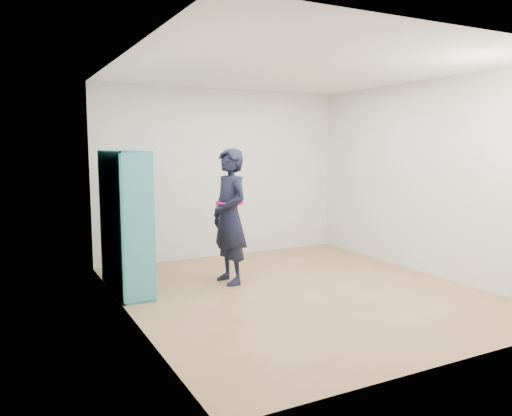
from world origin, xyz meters
TOP-DOWN VIEW (x-y plane):
  - floor at (0.00, 0.00)m, footprint 4.50×4.50m
  - ceiling at (0.00, 0.00)m, footprint 4.50×4.50m
  - wall_left at (-2.00, 0.00)m, footprint 0.02×4.50m
  - wall_right at (2.00, 0.00)m, footprint 0.02×4.50m
  - wall_back at (0.00, 2.25)m, footprint 4.00×0.02m
  - wall_front at (0.00, -2.25)m, footprint 4.00×0.02m
  - bookshelf at (-1.83, 1.02)m, footprint 0.37×1.26m
  - person at (-0.57, 0.73)m, footprint 0.47×0.66m
  - smartphone at (-0.71, 0.81)m, footprint 0.02×0.11m

SIDE VIEW (x-z plane):
  - floor at x=0.00m, z-range 0.00..0.00m
  - bookshelf at x=-1.83m, z-range -0.03..1.65m
  - person at x=-0.57m, z-range 0.00..1.70m
  - smartphone at x=-0.71m, z-range 0.89..1.03m
  - wall_left at x=-2.00m, z-range 0.00..2.60m
  - wall_right at x=2.00m, z-range 0.00..2.60m
  - wall_back at x=0.00m, z-range 0.00..2.60m
  - wall_front at x=0.00m, z-range 0.00..2.60m
  - ceiling at x=0.00m, z-range 2.60..2.60m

